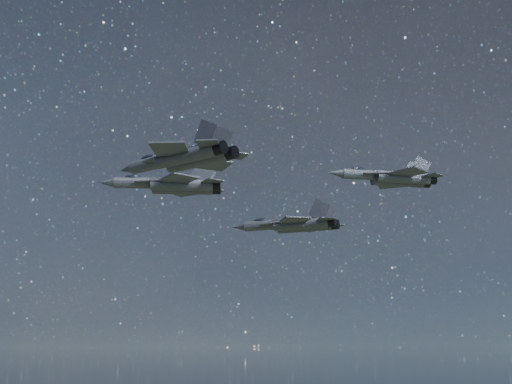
# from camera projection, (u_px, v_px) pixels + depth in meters

# --- Properties ---
(jet_lead) EXTENTS (19.91, 13.44, 5.02)m
(jet_lead) POSITION_uv_depth(u_px,v_px,m) (172.00, 185.00, 92.49)
(jet_lead) COLOR #363943
(jet_left) EXTENTS (20.03, 13.98, 5.04)m
(jet_left) POSITION_uv_depth(u_px,v_px,m) (294.00, 224.00, 102.35)
(jet_left) COLOR #363943
(jet_right) EXTENTS (18.12, 12.01, 4.62)m
(jet_right) POSITION_uv_depth(u_px,v_px,m) (183.00, 158.00, 69.58)
(jet_right) COLOR #363943
(jet_slot) EXTENTS (15.74, 10.29, 4.06)m
(jet_slot) POSITION_uv_depth(u_px,v_px,m) (392.00, 178.00, 83.24)
(jet_slot) COLOR #363943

